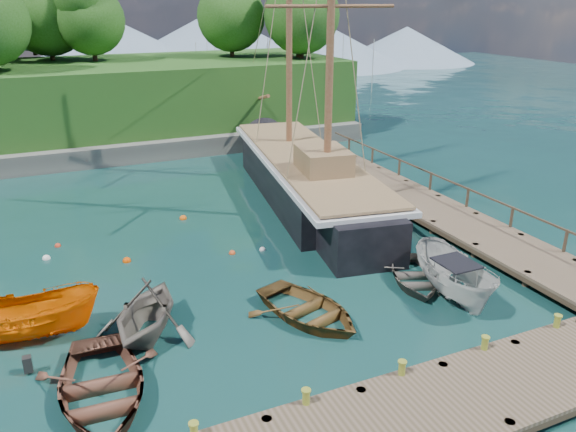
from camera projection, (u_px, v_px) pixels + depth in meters
name	position (u px, v px, depth m)	size (l,w,h in m)	color
ground	(268.00, 320.00, 19.65)	(160.00, 160.00, 0.00)	#10322C
dock_near	(432.00, 410.00, 14.73)	(20.00, 3.20, 1.10)	#4E412E
dock_east	(418.00, 202.00, 29.83)	(3.20, 24.00, 1.10)	#4E412E
bollard_1	(306.00, 422.00, 14.93)	(0.26, 0.26, 0.45)	olive
bollard_2	(400.00, 392.00, 16.07)	(0.26, 0.26, 0.45)	olive
bollard_3	(481.00, 366.00, 17.22)	(0.26, 0.26, 0.45)	olive
bollard_4	(553.00, 343.00, 18.36)	(0.26, 0.26, 0.45)	olive
rowboat_0	(102.00, 400.00, 15.74)	(3.59, 5.02, 1.04)	brown
rowboat_1	(148.00, 335.00, 18.79)	(3.44, 3.98, 2.10)	#6C645A
rowboat_2	(308.00, 318.00, 19.78)	(3.15, 4.41, 0.91)	brown
rowboat_3	(414.00, 282.00, 22.27)	(2.77, 3.87, 0.80)	#635B51
motorboat_orange	(32.00, 339.00, 18.58)	(1.74, 4.63, 1.79)	orange
cabin_boat_white	(452.00, 297.00, 21.21)	(1.81, 4.81, 1.86)	beige
schooner	(306.00, 180.00, 31.38)	(7.52, 25.73, 18.63)	black
mooring_buoy_0	(57.00, 299.00, 21.01)	(0.35, 0.35, 0.35)	silver
mooring_buoy_1	(127.00, 262.00, 24.03)	(0.36, 0.36, 0.36)	#E74602
mooring_buoy_2	(232.00, 254.00, 24.77)	(0.29, 0.29, 0.29)	#D2491B
mooring_buoy_3	(262.00, 250.00, 25.11)	(0.28, 0.28, 0.28)	white
mooring_buoy_4	(58.00, 246.00, 25.50)	(0.28, 0.28, 0.28)	red
mooring_buoy_5	(183.00, 219.00, 28.68)	(0.37, 0.37, 0.37)	#F15E0E
mooring_buoy_6	(47.00, 259.00, 24.27)	(0.34, 0.34, 0.34)	white
distant_ridge	(109.00, 45.00, 79.28)	(117.00, 40.00, 10.00)	#728CA5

